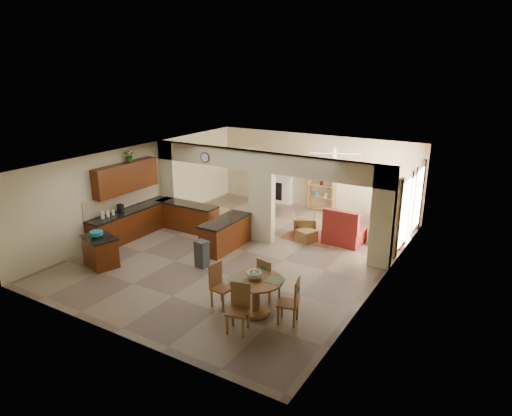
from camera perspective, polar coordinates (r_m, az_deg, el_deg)
The scene contains 39 objects.
floor at distance 13.52m, azimuth -1.44°, elevation -5.40°, with size 10.00×10.00×0.00m, color #7D6D57.
ceiling at distance 12.68m, azimuth -1.54°, elevation 6.32°, with size 10.00×10.00×0.00m, color white.
wall_back at distance 17.31m, azimuth 7.45°, elevation 4.53°, with size 8.00×8.00×0.00m, color beige.
wall_front at distance 9.49m, azimuth -18.04°, elevation -7.51°, with size 8.00×8.00×0.00m, color beige.
wall_left at distance 15.47m, azimuth -14.11°, elevation 2.55°, with size 10.00×10.00×0.00m, color beige.
wall_right at distance 11.50m, azimuth 15.60°, elevation -2.81°, with size 10.00×10.00×0.00m, color beige.
partition_left_pier at distance 15.97m, azimuth -10.83°, elevation 3.24°, with size 0.60×0.25×2.80m, color beige.
partition_center_pier at distance 13.94m, azimuth 0.72°, elevation 0.15°, with size 0.80×0.25×2.20m, color beige.
partition_right_pier at distance 12.49m, azimuth 15.55°, elevation -1.18°, with size 0.60×0.25×2.80m, color beige.
partition_header at distance 13.58m, azimuth 0.75°, elevation 5.79°, with size 8.00×0.25×0.60m, color beige.
kitchen_counter at distance 15.07m, azimuth -12.50°, elevation -1.45°, with size 2.52×3.29×1.48m.
upper_cabinets at distance 14.68m, azimuth -15.94°, elevation 3.70°, with size 0.35×2.40×0.90m, color #3E1507.
peninsula at distance 13.57m, azimuth -3.86°, elevation -3.26°, with size 0.70×1.85×0.91m.
wall_clock at distance 14.56m, azimuth -6.41°, elevation 6.30°, with size 0.34×0.34×0.03m, color #4A2A18.
rug at distance 14.71m, azimuth 6.93°, elevation -3.53°, with size 1.60×1.30×0.01m, color brown.
fireplace at distance 18.03m, azimuth 2.48°, elevation 2.62°, with size 1.60×0.35×1.20m.
shelving_unit at distance 17.14m, azimuth 8.21°, elevation 2.63°, with size 1.00×0.32×1.80m, color olive.
window_a at distance 13.70m, azimuth 18.07°, elevation -0.63°, with size 0.02×0.90×1.90m, color white.
window_b at distance 15.29m, azimuth 19.58°, elevation 1.10°, with size 0.02×0.90×1.90m, color white.
glazed_door at distance 14.54m, azimuth 18.81°, elevation -0.28°, with size 0.02×0.70×2.10m, color white.
drape_a_left at distance 13.15m, azimuth 17.29°, elevation -1.31°, with size 0.10×0.28×2.30m, color #471C1C.
drape_a_right at distance 14.26m, azimuth 18.49°, elevation 0.05°, with size 0.10×0.28×2.30m, color #471C1C.
drape_b_left at distance 14.73m, azimuth 18.93°, elevation 0.55°, with size 0.10×0.28×2.30m, color #471C1C.
drape_b_right at distance 15.87m, azimuth 19.90°, elevation 1.64°, with size 0.10×0.28×2.30m, color #471C1C.
ceiling_fan at distance 14.70m, azimuth 9.83°, elevation 6.70°, with size 1.00×1.00×0.10m, color white.
kitchen_island at distance 13.12m, azimuth -18.85°, elevation -5.13°, with size 1.14×0.96×0.84m.
teal_bowl at distance 12.94m, azimuth -19.32°, elevation -3.11°, with size 0.35×0.35×0.16m, color teal.
trash_can at distance 12.49m, azimuth -6.78°, elevation -5.84°, with size 0.32×0.27×0.68m, color #2F2F32.
dining_table at distance 10.14m, azimuth -0.01°, elevation -10.34°, with size 1.20×1.20×0.82m.
fruit_bowl at distance 10.00m, azimuth -0.22°, elevation -8.35°, with size 0.33×0.33×0.18m, color #6EB226.
sofa at distance 15.24m, azimuth 16.44°, elevation -1.95°, with size 0.98×2.50×0.73m, color maroon.
chaise at distance 14.32m, azimuth 10.95°, elevation -3.40°, with size 1.13×0.92×0.45m, color maroon.
armchair at distance 14.70m, azimuth 6.10°, elevation -2.18°, with size 0.70×0.72×0.65m, color maroon.
ottoman at distance 14.23m, azimuth 6.32°, elevation -3.47°, with size 0.51×0.51×0.37m, color maroon.
plant at distance 14.70m, azimuth -15.51°, elevation 6.30°, with size 0.34×0.29×0.37m, color #174C14.
chair_north at distance 10.68m, azimuth 1.36°, elevation -8.71°, with size 0.51×0.51×1.02m.
chair_east at distance 9.79m, azimuth 4.54°, elevation -11.35°, with size 0.51×0.51×1.02m.
chair_south at distance 9.57m, azimuth -2.14°, elevation -12.07°, with size 0.51×0.51×1.02m.
chair_west at distance 10.47m, azimuth -4.63°, elevation -9.33°, with size 0.46×0.46×1.02m.
Camera 1 is at (6.69, -10.48, 5.30)m, focal length 32.00 mm.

